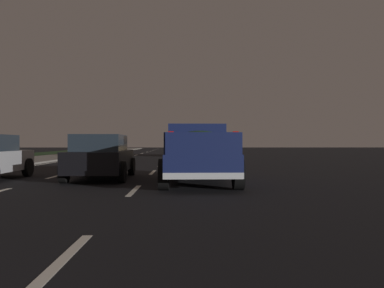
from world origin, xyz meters
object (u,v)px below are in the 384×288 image
pickup_truck (197,152)px  sedan_tan (191,148)px  sedan_green (105,148)px  sedan_black (101,156)px

pickup_truck → sedan_tan: size_ratio=1.23×
sedan_green → sedan_black: (-20.58, -3.85, 0.00)m
sedan_green → sedan_tan: bearing=-75.2°
sedan_black → pickup_truck: bearing=-114.2°
sedan_green → pickup_truck: bearing=-162.0°
pickup_truck → sedan_black: bearing=65.8°
pickup_truck → sedan_green: 23.20m
sedan_black → sedan_tan: (22.52, -3.54, 0.00)m
pickup_truck → sedan_green: bearing=18.0°
sedan_green → sedan_tan: (1.95, -7.39, 0.00)m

